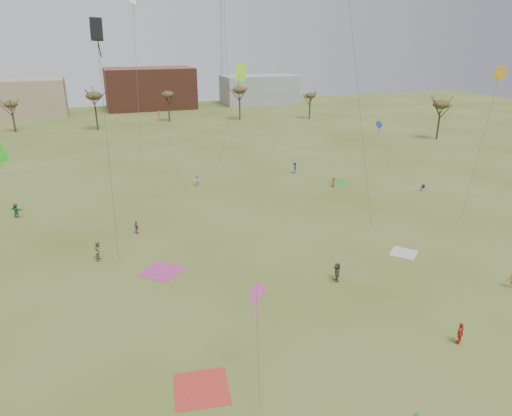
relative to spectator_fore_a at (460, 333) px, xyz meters
name	(u,v)px	position (x,y,z in m)	size (l,w,h in m)	color
ground	(311,329)	(-9.17, 5.12, -0.86)	(260.00, 260.00, 0.00)	#45581B
spectator_fore_a	(460,333)	(0.00, 0.00, 0.00)	(1.00, 0.42, 1.71)	red
spectator_fore_b	(99,251)	(-23.57, 22.54, 0.13)	(0.96, 0.75, 1.97)	olive
spectator_fore_c	(337,272)	(-3.73, 10.90, 0.02)	(1.63, 0.52, 1.75)	#4C4636
flyer_mid_b	(512,280)	(9.93, 4.54, -0.11)	(0.96, 0.55, 1.48)	#B68E22
spectator_mid_d	(136,227)	(-19.40, 27.89, -0.10)	(0.88, 0.37, 1.50)	#9F4278
spectator_mid_e	(197,180)	(-9.06, 42.55, 0.02)	(0.85, 0.66, 1.75)	silver
flyer_far_a	(16,210)	(-32.53, 37.85, 0.06)	(1.70, 0.54, 1.84)	#297C4D
flyer_far_b	(333,182)	(9.60, 35.44, -0.14)	(0.70, 0.45, 1.43)	#AB3E1D
flyer_far_c	(295,168)	(7.21, 43.80, 0.05)	(1.17, 0.67, 1.81)	navy
blanket_red	(201,389)	(-18.37, 1.92, -0.85)	(3.35, 3.35, 0.03)	red
blanket_cream	(404,253)	(5.49, 13.46, -0.85)	(2.42, 2.42, 0.03)	beige
blanket_plum	(162,271)	(-18.20, 18.03, -0.85)	(3.30, 3.30, 0.03)	#B6387D
blanket_olive	(338,182)	(11.47, 37.15, -0.85)	(2.89, 2.89, 0.03)	#328C38
camp_chair_right	(422,189)	(20.57, 29.37, -0.60)	(0.61, 0.57, 0.87)	#15183C
kites_aloft	(147,52)	(-16.38, 30.13, 18.24)	(65.27, 53.53, 26.38)	#F34CB8
tree_line	(139,103)	(-12.02, 84.25, 6.23)	(117.44, 49.32, 8.91)	#3A2B1E
building_tan	(2,99)	(-44.17, 120.12, 4.14)	(32.00, 14.00, 10.00)	#937F60
building_brick	(150,88)	(-4.17, 125.12, 5.14)	(26.00, 16.00, 12.00)	brown
building_grey	(259,90)	(30.83, 123.12, 3.64)	(24.00, 12.00, 9.00)	gray
radio_tower	(223,42)	(20.83, 130.12, 18.35)	(1.51, 1.72, 41.00)	#9EA3A8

